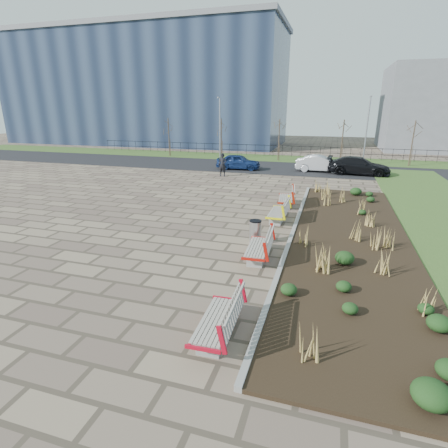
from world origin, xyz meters
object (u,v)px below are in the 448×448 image
(bench_d, at_px, (286,197))
(car_blue, at_px, (238,162))
(bench_b, at_px, (258,246))
(litter_bin, at_px, (255,232))
(car_black, at_px, (358,166))
(bench_c, at_px, (278,211))
(pedestrian, at_px, (223,165))
(car_silver, at_px, (320,164))
(lamp_west, at_px, (220,129))
(lamp_east, at_px, (366,132))
(bench_a, at_px, (216,318))

(bench_d, relative_size, car_blue, 0.56)
(bench_b, bearing_deg, litter_bin, 102.57)
(bench_b, xyz_separation_m, car_black, (4.30, 18.47, 0.22))
(bench_d, bearing_deg, bench_c, -96.20)
(pedestrian, bearing_deg, car_silver, 26.87)
(lamp_west, bearing_deg, bench_b, -69.30)
(bench_b, height_order, bench_d, same)
(bench_b, relative_size, car_blue, 0.56)
(car_black, bearing_deg, litter_bin, 167.72)
(bench_c, distance_m, lamp_east, 20.03)
(bench_c, bearing_deg, lamp_west, 115.93)
(car_black, xyz_separation_m, lamp_east, (0.70, 5.35, 2.32))
(car_blue, relative_size, car_black, 0.78)
(bench_c, xyz_separation_m, car_black, (4.30, 13.88, 0.22))
(car_silver, height_order, lamp_east, lamp_east)
(lamp_east, bearing_deg, bench_c, -104.58)
(car_silver, bearing_deg, bench_c, 175.32)
(bench_d, height_order, car_silver, car_silver)
(car_blue, bearing_deg, car_black, -91.42)
(bench_c, relative_size, bench_d, 1.00)
(litter_bin, relative_size, car_blue, 0.25)
(bench_c, bearing_deg, bench_b, -89.15)
(car_silver, bearing_deg, bench_d, 174.03)
(bench_a, xyz_separation_m, car_silver, (1.35, 23.56, 0.18))
(pedestrian, xyz_separation_m, car_silver, (7.22, 4.21, -0.20))
(bench_c, height_order, car_black, car_black)
(bench_c, xyz_separation_m, lamp_west, (-9.00, 19.23, 2.54))
(bench_c, xyz_separation_m, pedestrian, (-5.87, 10.10, 0.38))
(car_blue, distance_m, lamp_west, 7.18)
(pedestrian, bearing_deg, bench_c, -63.18)
(car_blue, bearing_deg, bench_c, -161.80)
(bench_a, distance_m, litter_bin, 6.09)
(bench_a, xyz_separation_m, litter_bin, (-0.40, 6.07, -0.03))
(litter_bin, distance_m, pedestrian, 14.37)
(bench_b, relative_size, car_silver, 0.52)
(car_blue, height_order, car_black, car_black)
(lamp_west, bearing_deg, litter_bin, -69.00)
(pedestrian, relative_size, car_black, 0.37)
(bench_c, height_order, car_blue, car_blue)
(car_black, height_order, lamp_east, lamp_east)
(lamp_west, bearing_deg, bench_d, -61.33)
(bench_d, bearing_deg, car_silver, 77.11)
(litter_bin, relative_size, car_silver, 0.23)
(bench_b, height_order, litter_bin, bench_b)
(car_black, bearing_deg, lamp_west, 71.23)
(pedestrian, height_order, lamp_west, lamp_west)
(bench_c, bearing_deg, car_silver, 85.45)
(bench_d, height_order, car_blue, car_blue)
(bench_d, relative_size, lamp_east, 0.35)
(pedestrian, distance_m, lamp_west, 9.89)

